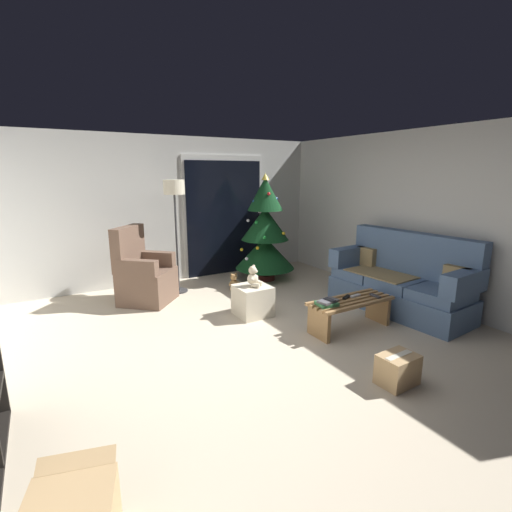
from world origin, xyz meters
TOP-DOWN VIEW (x-y plane):
  - ground_plane at (0.00, 0.00)m, footprint 7.00×7.00m
  - wall_back at (0.00, 3.06)m, footprint 5.72×0.12m
  - wall_right at (2.86, 0.00)m, footprint 0.12×6.00m
  - patio_door_frame at (1.05, 2.99)m, footprint 1.60×0.02m
  - patio_door_glass at (1.05, 2.97)m, footprint 1.50×0.02m
  - couch at (2.32, -0.03)m, footprint 0.92×1.99m
  - coffee_table at (1.22, -0.18)m, footprint 1.10×0.40m
  - remote_black at (1.22, -0.11)m, footprint 0.16×0.11m
  - remote_graphite at (1.56, -0.25)m, footprint 0.05×0.16m
  - remote_silver at (1.35, -0.13)m, footprint 0.16×0.06m
  - book_stack at (0.84, -0.19)m, footprint 0.26×0.22m
  - cell_phone at (0.85, -0.21)m, footprint 0.08×0.15m
  - christmas_tree at (1.45, 2.18)m, footprint 1.05×1.05m
  - armchair at (-0.70, 2.11)m, footprint 0.97×0.97m
  - floor_lamp at (-0.11, 2.31)m, footprint 0.32×0.32m
  - ottoman at (0.42, 0.83)m, footprint 0.44×0.44m
  - teddy_bear_cream at (0.43, 0.82)m, footprint 0.21×0.22m
  - teddy_bear_honey_by_tree at (0.70, 1.92)m, footprint 0.20×0.19m
  - cardboard_box_taped_mid_floor at (0.74, -1.28)m, footprint 0.36×0.27m

SIDE VIEW (x-z plane):
  - ground_plane at x=0.00m, z-range 0.00..0.00m
  - teddy_bear_honey_by_tree at x=0.70m, z-range -0.02..0.26m
  - cardboard_box_taped_mid_floor at x=0.74m, z-range 0.00..0.29m
  - ottoman at x=0.42m, z-range 0.00..0.41m
  - coffee_table at x=1.22m, z-range 0.06..0.45m
  - remote_black at x=1.22m, z-range 0.39..0.41m
  - remote_graphite at x=1.56m, z-range 0.39..0.41m
  - remote_silver at x=1.35m, z-range 0.39..0.41m
  - couch at x=2.32m, z-range -0.14..0.94m
  - armchair at x=-0.70m, z-range -0.16..0.97m
  - book_stack at x=0.84m, z-range 0.38..0.45m
  - cell_phone at x=0.85m, z-range 0.46..0.47m
  - teddy_bear_cream at x=0.43m, z-range 0.39..0.67m
  - christmas_tree at x=1.45m, z-range -0.10..1.78m
  - patio_door_glass at x=1.05m, z-range 0.00..2.10m
  - patio_door_frame at x=1.05m, z-range 0.00..2.20m
  - wall_back at x=0.00m, z-range 0.00..2.50m
  - wall_right at x=2.86m, z-range 0.00..2.50m
  - floor_lamp at x=-0.11m, z-range 0.61..2.40m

